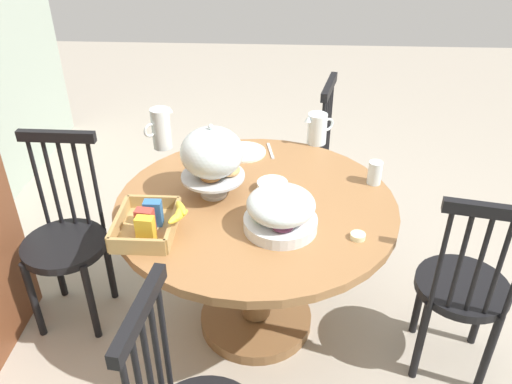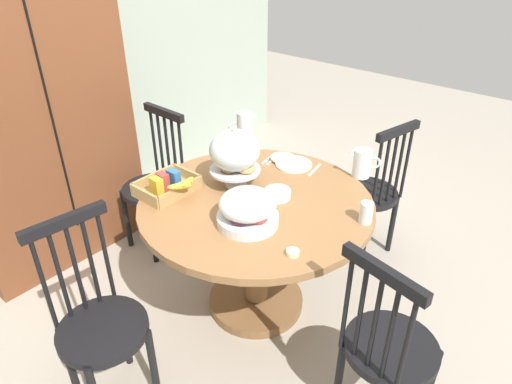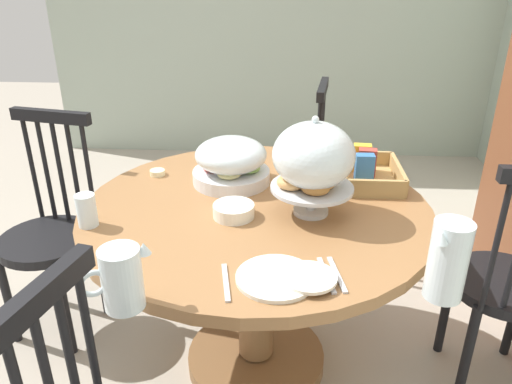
# 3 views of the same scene
# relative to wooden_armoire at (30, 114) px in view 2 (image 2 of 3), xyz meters

# --- Properties ---
(ground_plane) EXTENTS (10.00, 10.00, 0.00)m
(ground_plane) POSITION_rel_wooden_armoire_xyz_m (0.30, -1.50, -0.98)
(ground_plane) COLOR #A89E8E
(wall_back) EXTENTS (4.80, 0.06, 2.60)m
(wall_back) POSITION_rel_wooden_armoire_xyz_m (0.30, 0.33, 0.32)
(wall_back) COLOR #9EAD9E
(wall_back) RESTS_ON ground_plane
(wooden_armoire) EXTENTS (1.18, 0.60, 1.96)m
(wooden_armoire) POSITION_rel_wooden_armoire_xyz_m (0.00, 0.00, 0.00)
(wooden_armoire) COLOR brown
(wooden_armoire) RESTS_ON ground_plane
(dining_table) EXTENTS (1.24, 1.24, 0.74)m
(dining_table) POSITION_rel_wooden_armoire_xyz_m (0.43, -1.45, -0.45)
(dining_table) COLOR olive
(dining_table) RESTS_ON ground_plane
(windsor_chair_near_window) EXTENTS (0.40, 0.40, 0.97)m
(windsor_chair_near_window) POSITION_rel_wooden_armoire_xyz_m (-0.48, -1.31, -0.53)
(windsor_chair_near_window) COLOR black
(windsor_chair_near_window) RESTS_ON ground_plane
(windsor_chair_by_cabinet) EXTENTS (0.41, 0.41, 0.97)m
(windsor_chair_by_cabinet) POSITION_rel_wooden_armoire_xyz_m (0.22, -2.34, -0.53)
(windsor_chair_by_cabinet) COLOR black
(windsor_chair_by_cabinet) RESTS_ON ground_plane
(windsor_chair_facing_door) EXTENTS (0.42, 0.41, 0.97)m
(windsor_chair_facing_door) POSITION_rel_wooden_armoire_xyz_m (1.32, -1.68, -0.53)
(windsor_chair_facing_door) COLOR black
(windsor_chair_facing_door) RESTS_ON ground_plane
(windsor_chair_far_side) EXTENTS (0.40, 0.40, 0.97)m
(windsor_chair_far_side) POSITION_rel_wooden_armoire_xyz_m (0.46, -0.53, -0.53)
(windsor_chair_far_side) COLOR black
(windsor_chair_far_side) RESTS_ON ground_plane
(pastry_stand_with_dome) EXTENTS (0.28, 0.28, 0.34)m
(pastry_stand_with_dome) POSITION_rel_wooden_armoire_xyz_m (0.48, -1.26, -0.05)
(pastry_stand_with_dome) COLOR silver
(pastry_stand_with_dome) RESTS_ON dining_table
(fruit_platter_covered) EXTENTS (0.30, 0.30, 0.18)m
(fruit_platter_covered) POSITION_rel_wooden_armoire_xyz_m (0.23, -1.56, -0.16)
(fruit_platter_covered) COLOR silver
(fruit_platter_covered) RESTS_ON dining_table
(orange_juice_pitcher) EXTENTS (0.12, 0.17, 0.17)m
(orange_juice_pitcher) POSITION_rel_wooden_armoire_xyz_m (1.01, -1.74, -0.17)
(orange_juice_pitcher) COLOR silver
(orange_juice_pitcher) RESTS_ON dining_table
(milk_pitcher) EXTENTS (0.15, 0.14, 0.21)m
(milk_pitcher) POSITION_rel_wooden_armoire_xyz_m (0.92, -0.94, -0.15)
(milk_pitcher) COLOR silver
(milk_pitcher) RESTS_ON dining_table
(cereal_basket) EXTENTS (0.32, 0.30, 0.12)m
(cereal_basket) POSITION_rel_wooden_armoire_xyz_m (0.18, -1.04, -0.20)
(cereal_basket) COLOR tan
(cereal_basket) RESTS_ON dining_table
(china_plate_large) EXTENTS (0.22, 0.22, 0.01)m
(china_plate_large) POSITION_rel_wooden_armoire_xyz_m (0.88, -1.37, -0.24)
(china_plate_large) COLOR white
(china_plate_large) RESTS_ON dining_table
(china_plate_small) EXTENTS (0.15, 0.15, 0.01)m
(china_plate_small) POSITION_rel_wooden_armoire_xyz_m (0.88, -1.28, -0.23)
(china_plate_small) COLOR white
(china_plate_small) RESTS_ON china_plate_large
(cereal_bowl) EXTENTS (0.14, 0.14, 0.04)m
(cereal_bowl) POSITION_rel_wooden_armoire_xyz_m (0.52, -1.52, -0.22)
(cereal_bowl) COLOR white
(cereal_bowl) RESTS_ON dining_table
(drinking_glass) EXTENTS (0.06, 0.06, 0.11)m
(drinking_glass) POSITION_rel_wooden_armoire_xyz_m (0.61, -1.99, -0.19)
(drinking_glass) COLOR silver
(drinking_glass) RESTS_ON dining_table
(butter_dish) EXTENTS (0.06, 0.06, 0.02)m
(butter_dish) POSITION_rel_wooden_armoire_xyz_m (0.18, -1.86, -0.23)
(butter_dish) COLOR beige
(butter_dish) RESTS_ON dining_table
(table_knife) EXTENTS (0.17, 0.04, 0.01)m
(table_knife) POSITION_rel_wooden_armoire_xyz_m (0.85, -1.23, -0.24)
(table_knife) COLOR silver
(table_knife) RESTS_ON dining_table
(dinner_fork) EXTENTS (0.17, 0.04, 0.01)m
(dinner_fork) POSITION_rel_wooden_armoire_xyz_m (0.85, -1.20, -0.24)
(dinner_fork) COLOR silver
(dinner_fork) RESTS_ON dining_table
(soup_spoon) EXTENTS (0.17, 0.04, 0.01)m
(soup_spoon) POSITION_rel_wooden_armoire_xyz_m (0.90, -1.50, -0.24)
(soup_spoon) COLOR silver
(soup_spoon) RESTS_ON dining_table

